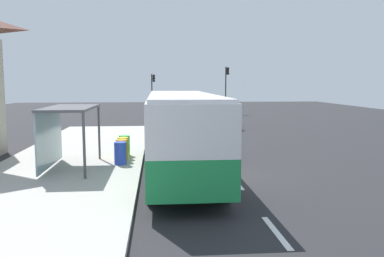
# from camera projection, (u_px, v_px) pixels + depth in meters

# --- Properties ---
(ground_plane) EXTENTS (56.00, 92.00, 0.04)m
(ground_plane) POSITION_uv_depth(u_px,v_px,m) (193.00, 133.00, 29.63)
(ground_plane) COLOR #262628
(sidewalk_platform) EXTENTS (6.20, 30.00, 0.18)m
(sidewalk_platform) POSITION_uv_depth(u_px,v_px,m) (69.00, 166.00, 17.18)
(sidewalk_platform) COLOR #ADAAA3
(sidewalk_platform) RESTS_ON ground
(lane_stripe_seg_0) EXTENTS (0.16, 2.20, 0.01)m
(lane_stripe_seg_0) POSITION_uv_depth(u_px,v_px,m) (276.00, 232.00, 9.85)
(lane_stripe_seg_0) COLOR silver
(lane_stripe_seg_0) RESTS_ON ground
(lane_stripe_seg_1) EXTENTS (0.16, 2.20, 0.01)m
(lane_stripe_seg_1) POSITION_uv_depth(u_px,v_px,m) (236.00, 182.00, 14.80)
(lane_stripe_seg_1) COLOR silver
(lane_stripe_seg_1) RESTS_ON ground
(lane_stripe_seg_2) EXTENTS (0.16, 2.20, 0.01)m
(lane_stripe_seg_2) POSITION_uv_depth(u_px,v_px,m) (216.00, 157.00, 19.75)
(lane_stripe_seg_2) COLOR silver
(lane_stripe_seg_2) RESTS_ON ground
(lane_stripe_seg_3) EXTENTS (0.16, 2.20, 0.01)m
(lane_stripe_seg_3) POSITION_uv_depth(u_px,v_px,m) (204.00, 142.00, 24.70)
(lane_stripe_seg_3) COLOR silver
(lane_stripe_seg_3) RESTS_ON ground
(lane_stripe_seg_4) EXTENTS (0.16, 2.20, 0.01)m
(lane_stripe_seg_4) POSITION_uv_depth(u_px,v_px,m) (196.00, 132.00, 29.64)
(lane_stripe_seg_4) COLOR silver
(lane_stripe_seg_4) RESTS_ON ground
(lane_stripe_seg_5) EXTENTS (0.16, 2.20, 0.01)m
(lane_stripe_seg_5) POSITION_uv_depth(u_px,v_px,m) (191.00, 125.00, 34.59)
(lane_stripe_seg_5) COLOR silver
(lane_stripe_seg_5) RESTS_ON ground
(lane_stripe_seg_6) EXTENTS (0.16, 2.20, 0.01)m
(lane_stripe_seg_6) POSITION_uv_depth(u_px,v_px,m) (186.00, 120.00, 39.54)
(lane_stripe_seg_6) COLOR silver
(lane_stripe_seg_6) RESTS_ON ground
(lane_stripe_seg_7) EXTENTS (0.16, 2.20, 0.01)m
(lane_stripe_seg_7) POSITION_uv_depth(u_px,v_px,m) (183.00, 116.00, 44.49)
(lane_stripe_seg_7) COLOR silver
(lane_stripe_seg_7) RESTS_ON ground
(bus) EXTENTS (2.56, 11.02, 3.21)m
(bus) POSITION_uv_depth(u_px,v_px,m) (181.00, 129.00, 15.82)
(bus) COLOR #1E8C47
(bus) RESTS_ON ground
(white_van) EXTENTS (2.10, 5.23, 2.30)m
(white_van) POSITION_uv_depth(u_px,v_px,m) (214.00, 110.00, 33.93)
(white_van) COLOR silver
(white_van) RESTS_ON ground
(sedan_near) EXTENTS (1.86, 4.41, 1.52)m
(sedan_near) POSITION_uv_depth(u_px,v_px,m) (196.00, 105.00, 50.76)
(sedan_near) COLOR #B7B7BC
(sedan_near) RESTS_ON ground
(recycling_bin_blue) EXTENTS (0.52, 0.52, 0.95)m
(recycling_bin_blue) POSITION_uv_depth(u_px,v_px,m) (120.00, 153.00, 17.14)
(recycling_bin_blue) COLOR blue
(recycling_bin_blue) RESTS_ON sidewalk_platform
(recycling_bin_orange) EXTENTS (0.52, 0.52, 0.95)m
(recycling_bin_orange) POSITION_uv_depth(u_px,v_px,m) (122.00, 150.00, 17.83)
(recycling_bin_orange) COLOR orange
(recycling_bin_orange) RESTS_ON sidewalk_platform
(recycling_bin_yellow) EXTENTS (0.52, 0.52, 0.95)m
(recycling_bin_yellow) POSITION_uv_depth(u_px,v_px,m) (123.00, 148.00, 18.52)
(recycling_bin_yellow) COLOR yellow
(recycling_bin_yellow) RESTS_ON sidewalk_platform
(recycling_bin_green) EXTENTS (0.52, 0.52, 0.95)m
(recycling_bin_green) POSITION_uv_depth(u_px,v_px,m) (124.00, 145.00, 19.21)
(recycling_bin_green) COLOR green
(recycling_bin_green) RESTS_ON sidewalk_platform
(traffic_light_near_side) EXTENTS (0.49, 0.28, 5.46)m
(traffic_light_near_side) POSITION_uv_depth(u_px,v_px,m) (227.00, 83.00, 46.98)
(traffic_light_near_side) COLOR #2D2D2D
(traffic_light_near_side) RESTS_ON ground
(traffic_light_far_side) EXTENTS (0.49, 0.28, 4.62)m
(traffic_light_far_side) POSITION_uv_depth(u_px,v_px,m) (153.00, 87.00, 47.09)
(traffic_light_far_side) COLOR #2D2D2D
(traffic_light_far_side) RESTS_ON ground
(bus_shelter) EXTENTS (1.80, 4.00, 2.50)m
(bus_shelter) POSITION_uv_depth(u_px,v_px,m) (63.00, 121.00, 16.16)
(bus_shelter) COLOR #4C4C51
(bus_shelter) RESTS_ON sidewalk_platform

